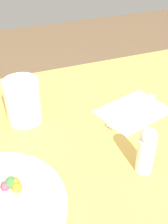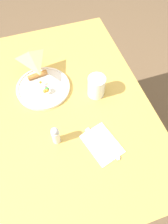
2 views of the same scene
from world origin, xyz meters
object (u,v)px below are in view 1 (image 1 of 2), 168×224
Objects in this scene: dining_table at (55,202)px; napkin_folded at (133,111)px; butter_knife at (131,111)px; salt_shaker at (147,150)px; milk_glass at (23,102)px.

dining_table is 0.28m from napkin_folded.
butter_knife is 0.18m from salt_shaker.
salt_shaker is at bearing -25.37° from dining_table.
dining_table is 6.31× the size of butter_knife.
dining_table is 0.23m from milk_glass.
salt_shaker is at bearing -52.89° from milk_glass.
dining_table is 5.90× the size of napkin_folded.
butter_knife is at bearing 22.00° from dining_table.
dining_table is at bearing -83.64° from milk_glass.
napkin_folded is (0.25, -0.06, -0.05)m from milk_glass.
milk_glass is at bearing 165.60° from napkin_folded.
napkin_folded is 0.19m from salt_shaker.
dining_table is at bearing -157.86° from napkin_folded.
milk_glass is 0.26m from butter_knife.
salt_shaker is (-0.07, -0.17, 0.05)m from napkin_folded.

